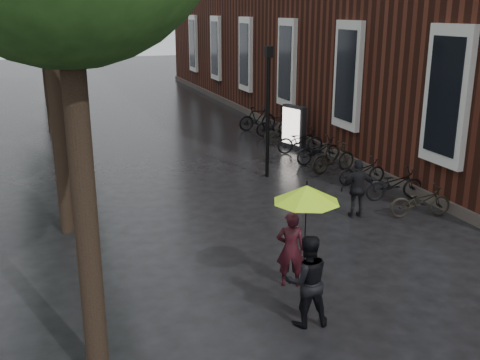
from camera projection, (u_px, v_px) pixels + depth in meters
name	position (u px, v px, depth m)	size (l,w,h in m)	color
person_burgundy	(291.00, 249.00, 10.69)	(0.55, 0.36, 1.51)	black
person_black	(307.00, 281.00, 9.33)	(0.78, 0.61, 1.61)	black
lime_umbrella	(307.00, 194.00, 9.62)	(1.19, 1.19, 1.74)	black
pedestrian_walking	(358.00, 189.00, 14.28)	(0.89, 0.37, 1.52)	black
parked_bicycles	(317.00, 149.00, 19.65)	(2.04, 12.27, 1.05)	black
ad_lightbox	(294.00, 127.00, 21.35)	(0.26, 1.11, 1.67)	black
lamp_post	(268.00, 99.00, 17.28)	(0.21, 0.21, 4.08)	black
cycle_sign	(70.00, 89.00, 23.06)	(0.16, 0.55, 3.04)	#262628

